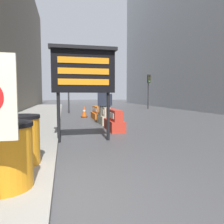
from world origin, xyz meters
The scene contains 12 objects.
ground_plane centered at (0.00, 0.00, 0.00)m, with size 120.00×120.00×0.00m, color #474749.
barrel_drum_foreground centered at (-0.65, 0.39, 0.59)m, with size 0.79×0.79×0.93m.
barrel_drum_middle centered at (-0.66, 1.47, 0.59)m, with size 0.79×0.79×0.93m.
message_board centered at (0.79, 3.83, 2.15)m, with size 2.02×0.36×2.88m.
jersey_barrier_red_striped centered at (2.17, 5.66, 0.37)m, with size 0.55×1.61×0.85m.
jersey_barrier_cream centered at (2.17, 7.85, 0.37)m, with size 0.50×1.75×0.84m.
jersey_barrier_orange_near centered at (2.17, 10.01, 0.33)m, with size 0.59×1.98×0.75m.
traffic_cone_near centered at (1.48, 11.17, 0.36)m, with size 0.41×0.41×0.73m.
traffic_light_near_curb centered at (0.59, 14.40, 2.58)m, with size 0.28×0.44×3.54m.
traffic_light_far_side centered at (8.60, 17.88, 2.52)m, with size 0.28×0.45×3.46m.
pedestrian_worker centered at (2.05, 7.54, 1.09)m, with size 0.55×0.44×1.84m.
pedestrian_passerby centered at (2.64, 9.27, 1.02)m, with size 0.52×0.41×1.73m.
Camera 1 is at (0.17, -2.87, 1.44)m, focal length 35.00 mm.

